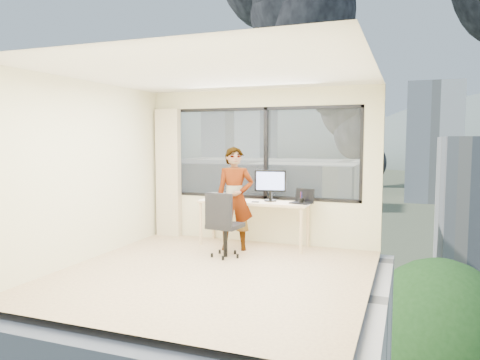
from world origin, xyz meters
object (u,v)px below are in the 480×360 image
at_px(monitor, 270,185).
at_px(laptop, 301,197).
at_px(chair, 225,224).
at_px(person, 235,199).
at_px(handbag, 305,196).
at_px(game_console, 216,195).
at_px(desk, 254,223).

distance_m(monitor, laptop, 0.57).
xyz_separation_m(chair, monitor, (0.43, 0.90, 0.51)).
height_order(person, handbag, person).
relative_size(game_console, laptop, 0.90).
relative_size(chair, handbag, 4.29).
bearing_deg(handbag, person, -148.49).
relative_size(person, laptop, 4.75).
relative_size(chair, monitor, 1.95).
bearing_deg(person, desk, 40.00).
height_order(desk, person, person).
bearing_deg(handbag, desk, -162.09).
xyz_separation_m(person, handbag, (1.00, 0.60, 0.02)).
bearing_deg(laptop, handbag, 105.40).
height_order(person, monitor, person).
bearing_deg(handbag, monitor, -161.88).
height_order(monitor, game_console, monitor).
xyz_separation_m(game_console, handbag, (1.55, 0.06, 0.05)).
bearing_deg(laptop, desk, -166.92).
distance_m(desk, game_console, 0.88).
height_order(person, laptop, person).
distance_m(monitor, handbag, 0.59).
bearing_deg(chair, person, 99.94).
bearing_deg(chair, game_console, 125.83).
xyz_separation_m(desk, game_console, (-0.75, 0.19, 0.41)).
relative_size(desk, handbag, 7.69).
bearing_deg(laptop, monitor, -175.91).
bearing_deg(game_console, chair, -51.53).
bearing_deg(person, monitor, 23.08).
xyz_separation_m(chair, game_console, (-0.58, 1.01, 0.29)).
distance_m(desk, laptop, 0.93).
relative_size(game_console, handbag, 1.33).
bearing_deg(desk, game_console, 166.17).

